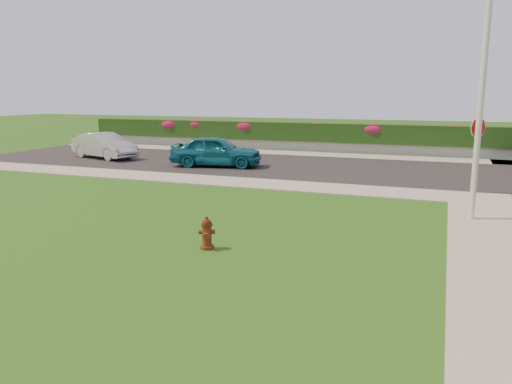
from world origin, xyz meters
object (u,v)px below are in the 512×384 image
at_px(sedan_silver, 105,146).
at_px(stop_sign, 477,137).
at_px(fire_hydrant, 207,234).
at_px(utility_pole, 481,102).
at_px(sedan_teal, 216,151).

height_order(sedan_silver, stop_sign, stop_sign).
bearing_deg(fire_hydrant, utility_pole, 18.44).
bearing_deg(utility_pole, stop_sign, 87.21).
distance_m(sedan_silver, utility_pole, 19.30).
bearing_deg(stop_sign, fire_hydrant, -147.15).
height_order(sedan_teal, utility_pole, utility_pole).
bearing_deg(fire_hydrant, sedan_teal, 91.61).
height_order(fire_hydrant, stop_sign, stop_sign).
bearing_deg(sedan_silver, utility_pole, -95.43).
bearing_deg(sedan_silver, sedan_teal, -78.46).
xyz_separation_m(sedan_teal, sedan_silver, (-6.84, 0.63, -0.06)).
bearing_deg(fire_hydrant, stop_sign, 34.10).
height_order(utility_pole, stop_sign, utility_pole).
bearing_deg(sedan_teal, utility_pole, -132.40).
bearing_deg(sedan_silver, stop_sign, -83.44).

